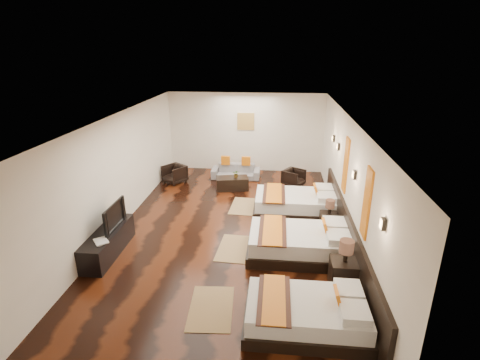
# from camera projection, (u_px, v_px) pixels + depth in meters

# --- Properties ---
(floor) EXTENTS (5.50, 9.50, 0.01)m
(floor) POSITION_uv_depth(u_px,v_px,m) (229.00, 230.00, 9.10)
(floor) COLOR black
(floor) RESTS_ON ground
(ceiling) EXTENTS (5.50, 9.50, 0.01)m
(ceiling) POSITION_uv_depth(u_px,v_px,m) (228.00, 118.00, 8.13)
(ceiling) COLOR white
(ceiling) RESTS_ON floor
(back_wall) EXTENTS (5.50, 0.01, 2.80)m
(back_wall) POSITION_uv_depth(u_px,v_px,m) (246.00, 132.00, 13.05)
(back_wall) COLOR silver
(back_wall) RESTS_ON floor
(left_wall) EXTENTS (0.01, 9.50, 2.80)m
(left_wall) POSITION_uv_depth(u_px,v_px,m) (116.00, 174.00, 8.88)
(left_wall) COLOR silver
(left_wall) RESTS_ON floor
(right_wall) EXTENTS (0.01, 9.50, 2.80)m
(right_wall) POSITION_uv_depth(u_px,v_px,m) (348.00, 182.00, 8.36)
(right_wall) COLOR silver
(right_wall) RESTS_ON floor
(headboard_panel) EXTENTS (0.08, 6.60, 0.90)m
(headboard_panel) POSITION_uv_depth(u_px,v_px,m) (348.00, 235.00, 7.95)
(headboard_panel) COLOR black
(headboard_panel) RESTS_ON floor
(bed_near) EXTENTS (2.00, 1.26, 0.76)m
(bed_near) POSITION_uv_depth(u_px,v_px,m) (308.00, 314.00, 5.90)
(bed_near) COLOR black
(bed_near) RESTS_ON floor
(bed_mid) EXTENTS (2.25, 1.41, 0.86)m
(bed_mid) POSITION_uv_depth(u_px,v_px,m) (301.00, 243.00, 7.96)
(bed_mid) COLOR black
(bed_mid) RESTS_ON floor
(bed_far) EXTENTS (2.24, 1.41, 0.85)m
(bed_far) POSITION_uv_depth(u_px,v_px,m) (296.00, 203.00, 9.94)
(bed_far) COLOR black
(bed_far) RESTS_ON floor
(nightstand_a) EXTENTS (0.50, 0.50, 0.99)m
(nightstand_a) POSITION_uv_depth(u_px,v_px,m) (344.00, 271.00, 6.88)
(nightstand_a) COLOR black
(nightstand_a) RESTS_ON floor
(nightstand_b) EXTENTS (0.42, 0.42, 0.83)m
(nightstand_b) POSITION_uv_depth(u_px,v_px,m) (329.00, 220.00, 8.99)
(nightstand_b) COLOR black
(nightstand_b) RESTS_ON floor
(jute_mat_near) EXTENTS (0.83, 1.25, 0.01)m
(jute_mat_near) POSITION_uv_depth(u_px,v_px,m) (211.00, 308.00, 6.41)
(jute_mat_near) COLOR #9B7A4F
(jute_mat_near) RESTS_ON floor
(jute_mat_mid) EXTENTS (0.82, 1.24, 0.01)m
(jute_mat_mid) POSITION_uv_depth(u_px,v_px,m) (235.00, 248.00, 8.29)
(jute_mat_mid) COLOR #9B7A4F
(jute_mat_mid) RESTS_ON floor
(jute_mat_far) EXTENTS (0.82, 1.24, 0.01)m
(jute_mat_far) POSITION_uv_depth(u_px,v_px,m) (244.00, 206.00, 10.45)
(jute_mat_far) COLOR #9B7A4F
(jute_mat_far) RESTS_ON floor
(tv_console) EXTENTS (0.50, 1.80, 0.55)m
(tv_console) POSITION_uv_depth(u_px,v_px,m) (108.00, 242.00, 8.01)
(tv_console) COLOR black
(tv_console) RESTS_ON floor
(tv) EXTENTS (0.14, 1.00, 0.57)m
(tv) POSITION_uv_depth(u_px,v_px,m) (110.00, 216.00, 7.97)
(tv) COLOR black
(tv) RESTS_ON tv_console
(book) EXTENTS (0.41, 0.42, 0.03)m
(book) POSITION_uv_depth(u_px,v_px,m) (95.00, 243.00, 7.41)
(book) COLOR black
(book) RESTS_ON tv_console
(figurine) EXTENTS (0.36, 0.36, 0.34)m
(figurine) POSITION_uv_depth(u_px,v_px,m) (119.00, 211.00, 8.49)
(figurine) COLOR brown
(figurine) RESTS_ON tv_console
(sofa) EXTENTS (1.65, 0.65, 0.48)m
(sofa) POSITION_uv_depth(u_px,v_px,m) (236.00, 171.00, 12.60)
(sofa) COLOR gray
(sofa) RESTS_ON floor
(armchair_left) EXTENTS (0.91, 0.91, 0.60)m
(armchair_left) POSITION_uv_depth(u_px,v_px,m) (175.00, 174.00, 12.17)
(armchair_left) COLOR black
(armchair_left) RESTS_ON floor
(armchair_right) EXTENTS (0.84, 0.84, 0.56)m
(armchair_right) POSITION_uv_depth(u_px,v_px,m) (294.00, 178.00, 11.87)
(armchair_right) COLOR black
(armchair_right) RESTS_ON floor
(coffee_table) EXTENTS (1.08, 0.69, 0.40)m
(coffee_table) POSITION_uv_depth(u_px,v_px,m) (232.00, 183.00, 11.63)
(coffee_table) COLOR black
(coffee_table) RESTS_ON floor
(table_plant) EXTENTS (0.25, 0.23, 0.24)m
(table_plant) POSITION_uv_depth(u_px,v_px,m) (236.00, 174.00, 11.51)
(table_plant) COLOR #2A571D
(table_plant) RESTS_ON coffee_table
(orange_panel_a) EXTENTS (0.04, 0.40, 1.30)m
(orange_panel_a) POSITION_uv_depth(u_px,v_px,m) (367.00, 203.00, 6.48)
(orange_panel_a) COLOR #D86014
(orange_panel_a) RESTS_ON right_wall
(orange_panel_b) EXTENTS (0.04, 0.40, 1.30)m
(orange_panel_b) POSITION_uv_depth(u_px,v_px,m) (346.00, 165.00, 8.54)
(orange_panel_b) COLOR #D86014
(orange_panel_b) RESTS_ON right_wall
(sconce_near) EXTENTS (0.07, 0.12, 0.18)m
(sconce_near) POSITION_uv_depth(u_px,v_px,m) (383.00, 224.00, 5.41)
(sconce_near) COLOR black
(sconce_near) RESTS_ON right_wall
(sconce_mid) EXTENTS (0.07, 0.12, 0.18)m
(sconce_mid) POSITION_uv_depth(u_px,v_px,m) (354.00, 175.00, 7.46)
(sconce_mid) COLOR black
(sconce_mid) RESTS_ON right_wall
(sconce_far) EXTENTS (0.07, 0.12, 0.18)m
(sconce_far) POSITION_uv_depth(u_px,v_px,m) (338.00, 147.00, 9.51)
(sconce_far) COLOR black
(sconce_far) RESTS_ON right_wall
(sconce_lounge) EXTENTS (0.07, 0.12, 0.18)m
(sconce_lounge) POSITION_uv_depth(u_px,v_px,m) (333.00, 138.00, 10.35)
(sconce_lounge) COLOR black
(sconce_lounge) RESTS_ON right_wall
(gold_artwork) EXTENTS (0.60, 0.04, 0.60)m
(gold_artwork) POSITION_uv_depth(u_px,v_px,m) (246.00, 121.00, 12.89)
(gold_artwork) COLOR #AD873F
(gold_artwork) RESTS_ON back_wall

